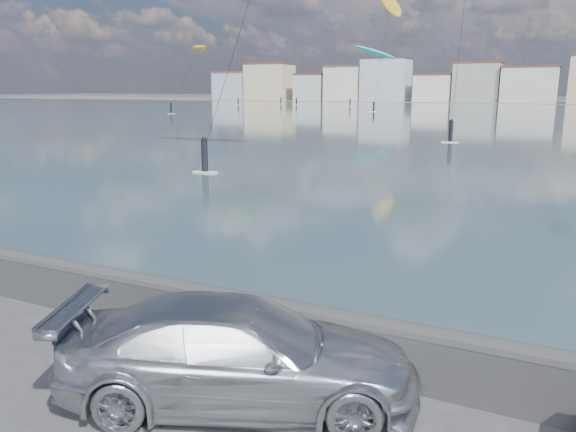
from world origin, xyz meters
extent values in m
plane|color=#333335|center=(0.00, 0.00, 0.00)|extent=(700.00, 700.00, 0.00)
cube|color=#314C53|center=(0.00, 91.50, 0.01)|extent=(500.00, 177.00, 0.00)
cube|color=#4C473D|center=(0.00, 200.00, 0.01)|extent=(500.00, 60.00, 0.00)
cube|color=#28282B|center=(0.00, 2.70, 0.45)|extent=(400.00, 0.35, 0.90)
cylinder|color=#28282B|center=(0.00, 2.70, 0.90)|extent=(400.00, 0.36, 0.36)
cube|color=#9EA8B7|center=(-112.00, 186.00, 5.00)|extent=(14.00, 11.00, 10.00)
cube|color=brown|center=(-112.00, 186.00, 10.30)|extent=(14.28, 11.22, 0.60)
cube|color=beige|center=(-96.50, 186.00, 6.50)|extent=(16.00, 12.00, 13.00)
cube|color=#562D23|center=(-96.50, 186.00, 13.30)|extent=(16.32, 12.24, 0.60)
cube|color=#B7C6BC|center=(-79.00, 186.00, 4.50)|extent=(11.00, 10.00, 9.00)
cube|color=#562D23|center=(-79.00, 186.00, 9.30)|extent=(11.22, 10.20, 0.60)
cube|color=beige|center=(-66.00, 186.00, 5.75)|extent=(13.00, 11.00, 11.50)
cube|color=#4C423D|center=(-66.00, 186.00, 11.80)|extent=(13.26, 11.22, 0.60)
cube|color=#B2B7C6|center=(-51.50, 186.00, 7.00)|extent=(15.00, 12.00, 14.00)
cube|color=#2D2D33|center=(-51.50, 186.00, 14.30)|extent=(15.30, 12.24, 0.60)
cube|color=silver|center=(-35.00, 186.00, 4.25)|extent=(12.00, 10.00, 8.50)
cube|color=#562D23|center=(-35.00, 186.00, 8.80)|extent=(12.24, 10.20, 0.60)
cube|color=gray|center=(-21.50, 186.00, 6.00)|extent=(14.00, 11.00, 12.00)
cube|color=#562D23|center=(-21.50, 186.00, 12.30)|extent=(14.28, 11.22, 0.60)
cube|color=beige|center=(-6.00, 186.00, 5.25)|extent=(16.00, 13.00, 10.50)
cube|color=#562D23|center=(-6.00, 186.00, 10.80)|extent=(16.32, 13.26, 0.60)
imported|color=#B8BBC0|center=(1.57, 1.23, 0.76)|extent=(5.67, 3.97, 1.53)
ellipsoid|color=#BF8C19|center=(-28.95, 111.17, 21.09)|extent=(8.62, 9.30, 7.49)
cube|color=white|center=(-28.50, 101.45, 0.05)|extent=(1.40, 0.42, 0.08)
cylinder|color=black|center=(-28.50, 101.45, 0.95)|extent=(0.36, 0.36, 1.70)
sphere|color=black|center=(-28.50, 101.45, 1.85)|extent=(0.28, 0.28, 0.28)
cylinder|color=black|center=(-28.72, 106.31, 11.19)|extent=(0.47, 9.75, 19.80)
cube|color=white|center=(-3.27, 43.93, 0.05)|extent=(1.40, 0.42, 0.08)
cylinder|color=black|center=(-3.27, 43.93, 0.95)|extent=(0.36, 0.36, 1.70)
sphere|color=black|center=(-3.27, 43.93, 1.85)|extent=(0.28, 0.28, 0.28)
cube|color=white|center=(-12.04, 20.14, 0.05)|extent=(1.40, 0.42, 0.08)
cylinder|color=black|center=(-12.04, 20.14, 0.95)|extent=(0.36, 0.36, 1.70)
sphere|color=black|center=(-12.04, 20.14, 1.85)|extent=(0.28, 0.28, 0.28)
ellipsoid|color=#BF8C19|center=(-60.95, 89.95, 12.24)|extent=(7.95, 10.29, 1.72)
cube|color=white|center=(-58.63, 77.32, 0.05)|extent=(1.40, 0.42, 0.08)
cylinder|color=black|center=(-58.63, 77.32, 0.95)|extent=(0.36, 0.36, 1.70)
sphere|color=black|center=(-58.63, 77.32, 1.85)|extent=(0.28, 0.28, 0.28)
cylinder|color=black|center=(-59.79, 83.64, 6.77)|extent=(2.35, 12.65, 10.96)
cube|color=white|center=(-68.38, 140.03, 0.05)|extent=(1.40, 0.42, 0.08)
cylinder|color=black|center=(-68.38, 140.03, 0.95)|extent=(0.36, 0.36, 1.70)
sphere|color=black|center=(-68.38, 140.03, 1.85)|extent=(0.28, 0.28, 0.28)
cylinder|color=black|center=(-68.70, 144.94, 17.16)|extent=(0.69, 9.87, 31.72)
cube|color=white|center=(-61.53, 135.91, 0.05)|extent=(1.40, 0.42, 0.08)
cylinder|color=black|center=(-61.53, 135.91, 0.95)|extent=(0.36, 0.36, 1.70)
sphere|color=black|center=(-61.53, 135.91, 1.85)|extent=(0.28, 0.28, 0.28)
cylinder|color=black|center=(-61.17, 141.84, 17.76)|extent=(0.75, 11.89, 32.94)
ellipsoid|color=#19BFBF|center=(-40.66, 139.05, 13.48)|extent=(11.12, 7.34, 4.59)
cube|color=white|center=(-43.31, 128.49, 0.05)|extent=(1.40, 0.42, 0.08)
cylinder|color=black|center=(-43.31, 128.49, 0.95)|extent=(0.36, 0.36, 1.70)
sphere|color=black|center=(-43.31, 128.49, 1.85)|extent=(0.28, 0.28, 0.28)
cylinder|color=black|center=(-41.99, 133.77, 7.39)|extent=(2.69, 10.59, 12.20)
cube|color=white|center=(-75.56, 128.40, 0.05)|extent=(1.40, 0.42, 0.08)
cylinder|color=black|center=(-75.56, 128.40, 0.95)|extent=(0.36, 0.36, 1.70)
sphere|color=black|center=(-75.56, 128.40, 1.85)|extent=(0.28, 0.28, 0.28)
cylinder|color=black|center=(-77.53, 132.03, 16.68)|extent=(3.98, 7.31, 30.76)
camera|label=1|loc=(5.56, -5.25, 4.56)|focal=35.00mm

